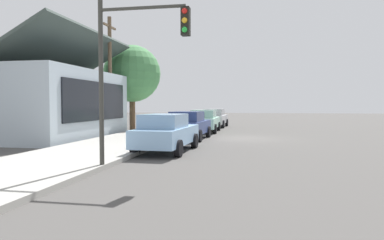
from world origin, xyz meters
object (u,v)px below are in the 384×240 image
Objects in this scene: shade_tree at (132,74)px; car_silver at (215,118)px; car_navy at (188,125)px; fire_hydrant_red at (174,128)px; car_seafoam at (205,121)px; traffic_light_main at (134,53)px; utility_pole_wooden at (110,74)px; car_skyblue at (166,132)px.

car_silver is at bearing -51.61° from shade_tree.
fire_hydrant_red is (2.23, 1.39, -0.32)m from car_navy.
car_seafoam is 6.82m from shade_tree.
shade_tree is at bearing 20.58° from traffic_light_main.
fire_hydrant_red is (11.74, 1.66, -2.99)m from traffic_light_main.
shade_tree is 7.01m from fire_hydrant_red.
car_navy is 0.99× the size of car_silver.
car_seafoam is 0.63× the size of utility_pole_wooden.
car_silver is (5.59, -0.07, -0.00)m from car_seafoam.
utility_pole_wooden reaches higher than car_navy.
car_silver is at bearing 1.13° from car_navy.
utility_pole_wooden is at bearing 150.48° from car_silver.
utility_pole_wooden is at bearing 75.83° from car_navy.
utility_pole_wooden is (6.84, 5.50, 3.11)m from car_skyblue.
shade_tree is 0.87× the size of utility_pole_wooden.
car_silver is at bearing 1.90° from car_skyblue.
car_navy and car_silver have the same top height.
traffic_light_main is at bearing -159.42° from shade_tree.
car_seafoam reaches higher than fire_hydrant_red.
car_skyblue is 0.71× the size of shade_tree.
car_seafoam is 5.59m from car_silver.
shade_tree is 1.25× the size of traffic_light_main.
traffic_light_main is at bearing -152.96° from utility_pole_wooden.
utility_pole_wooden is at bearing 99.26° from fire_hydrant_red.
shade_tree is 9.17× the size of fire_hydrant_red.
utility_pole_wooden is 5.31m from fire_hydrant_red.
shade_tree reaches higher than car_silver.
car_skyblue is 1.03× the size of car_silver.
car_seafoam is at bearing -25.95° from fire_hydrant_red.
shade_tree is at bearing 44.16° from car_navy.
car_skyblue is at bearing -141.17° from utility_pole_wooden.
car_silver is 8.83m from fire_hydrant_red.
traffic_light_main is at bearing -175.70° from car_skyblue.
traffic_light_main is 12.45m from utility_pole_wooden.
car_navy is 0.69× the size of shade_tree.
shade_tree reaches higher than car_skyblue.
utility_pole_wooden is (1.58, 5.39, 3.11)m from car_navy.
car_navy is at bearing -137.97° from shade_tree.
car_silver is at bearing -10.32° from fire_hydrant_red.
car_skyblue is 0.89× the size of traffic_light_main.
fire_hydrant_red is (-3.10, 1.51, -0.32)m from car_seafoam.
traffic_light_main is at bearing -171.95° from fire_hydrant_red.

